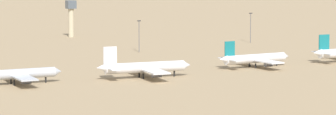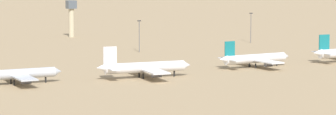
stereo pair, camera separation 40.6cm
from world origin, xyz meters
name	(u,v)px [view 2 (the right image)]	position (x,y,z in m)	size (l,w,h in m)	color
ground	(163,83)	(0.00, 0.00, 0.00)	(4000.00, 4000.00, 0.00)	#9E8460
parked_jet_yellow_2	(15,74)	(-48.69, 20.59, 3.74)	(34.51, 28.91, 11.42)	silver
parked_jet_white_3	(144,67)	(-0.64, 14.36, 4.08)	(37.73, 31.91, 12.46)	white
parked_jet_teal_4	(255,59)	(53.49, 21.21, 3.79)	(35.00, 29.37, 11.57)	white
control_tower	(71,15)	(35.12, 187.47, 12.89)	(5.20, 5.20, 21.37)	#C6B793
light_pole_west	(139,34)	(35.79, 95.95, 8.98)	(1.80, 0.50, 15.54)	#59595E
light_pole_mid	(251,26)	(109.58, 110.74, 9.38)	(1.80, 0.50, 16.33)	#59595E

